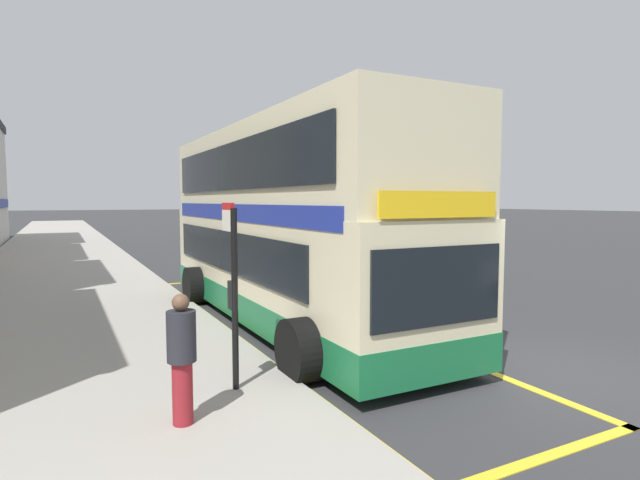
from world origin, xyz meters
name	(u,v)px	position (x,y,z in m)	size (l,w,h in m)	color
ground_plane	(168,239)	(0.00, 32.00, 0.00)	(260.00, 260.00, 0.00)	#333335
pavement_near	(59,242)	(-7.00, 32.00, 0.07)	(6.00, 76.00, 0.14)	#A39E93
double_decker_bus	(285,232)	(-2.46, 5.12, 2.06)	(3.26, 10.51, 4.40)	beige
bus_bay_markings	(291,323)	(-2.43, 4.86, 0.01)	(3.14, 13.70, 0.01)	yellow
bus_stop_sign	(233,279)	(-4.92, 1.30, 1.68)	(0.09, 0.51, 2.60)	black
parked_car_white_far	(259,231)	(4.67, 25.72, 0.80)	(2.09, 4.20, 1.62)	silver
pedestrian_waiting_near_sign	(182,354)	(-5.83, 0.43, 0.98)	(0.34, 0.34, 1.55)	maroon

